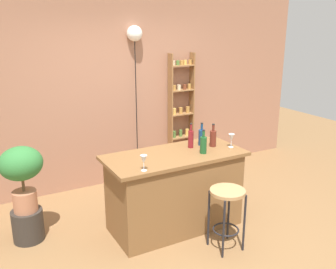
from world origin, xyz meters
The scene contains 14 objects.
ground centered at (0.00, 0.00, 0.00)m, with size 12.00×12.00×0.00m, color brown.
back_wall centered at (0.00, 1.95, 1.40)m, with size 6.40×0.10×2.80m, color #9E6B51.
kitchen_counter centered at (0.00, 0.30, 0.46)m, with size 1.61×0.74×0.92m.
bar_stool centered at (0.26, -0.36, 0.51)m, with size 0.37×0.37×0.68m.
spice_shelf centered at (0.98, 1.81, 0.94)m, with size 0.41×0.14×1.90m.
plant_stool centered at (-1.58, 0.83, 0.18)m, with size 0.34×0.34×0.36m, color #2D2823.
potted_plant centered at (-1.58, 0.83, 0.83)m, with size 0.46×0.41×0.74m.
bottle_vinegar centered at (0.44, 0.42, 1.02)m, with size 0.08×0.08×0.28m.
bottle_soda_blue centered at (0.28, 0.41, 1.03)m, with size 0.06×0.06×0.30m.
bottle_wine_red centered at (0.54, 0.32, 1.02)m, with size 0.08×0.08×0.28m.
bottle_sauce_amber centered at (0.30, 0.17, 1.02)m, with size 0.08×0.08×0.28m.
wine_glass_left centered at (0.71, 0.19, 1.03)m, with size 0.07×0.07×0.16m.
wine_glass_center centered at (-0.52, 0.01, 1.03)m, with size 0.07×0.07×0.16m.
pendant_globe_light centered at (0.22, 1.84, 2.17)m, with size 0.22×0.22×2.31m.
Camera 1 is at (-2.01, -3.21, 2.35)m, focal length 40.45 mm.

